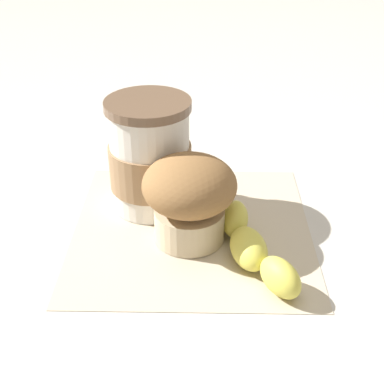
{
  "coord_description": "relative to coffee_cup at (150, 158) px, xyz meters",
  "views": [
    {
      "loc": [
        0.08,
        -0.48,
        0.35
      ],
      "look_at": [
        0.0,
        0.0,
        0.05
      ],
      "focal_mm": 50.0,
      "sensor_mm": 36.0,
      "label": 1
    }
  ],
  "objects": [
    {
      "name": "ground_plane",
      "position": [
        0.05,
        -0.04,
        -0.06
      ],
      "size": [
        3.0,
        3.0,
        0.0
      ],
      "primitive_type": "plane",
      "color": "beige"
    },
    {
      "name": "muffin",
      "position": [
        0.06,
        -0.06,
        -0.01
      ],
      "size": [
        0.1,
        0.1,
        0.1
      ],
      "color": "beige",
      "rests_on": "paper_napkin"
    },
    {
      "name": "coffee_cup",
      "position": [
        0.0,
        0.0,
        0.0
      ],
      "size": [
        0.09,
        0.09,
        0.13
      ],
      "color": "silver",
      "rests_on": "paper_napkin"
    },
    {
      "name": "banana",
      "position": [
        0.12,
        -0.09,
        -0.04
      ],
      "size": [
        0.09,
        0.14,
        0.04
      ],
      "color": "#D6CC4C",
      "rests_on": "paper_napkin"
    },
    {
      "name": "paper_napkin",
      "position": [
        0.05,
        -0.04,
        -0.06
      ],
      "size": [
        0.29,
        0.29,
        0.0
      ],
      "primitive_type": "cube",
      "rotation": [
        0.0,
        0.0,
        0.14
      ],
      "color": "beige",
      "rests_on": "ground_plane"
    }
  ]
}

